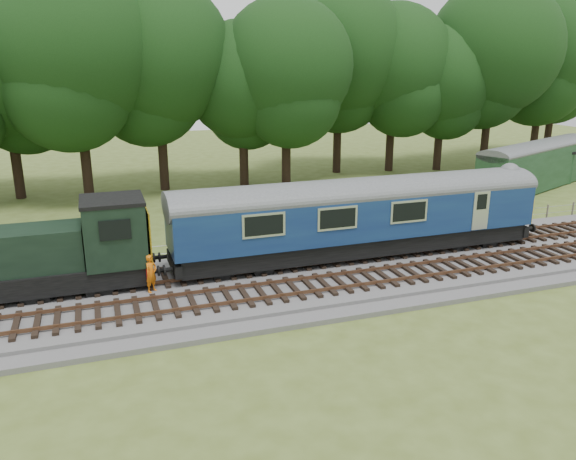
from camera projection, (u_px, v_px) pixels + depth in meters
name	position (u px, v px, depth m)	size (l,w,h in m)	color
ground	(340.00, 276.00, 25.60)	(120.00, 120.00, 0.00)	#4C5B21
ballast	(340.00, 272.00, 25.55)	(70.00, 7.00, 0.35)	#4C4C4F
track_north	(328.00, 258.00, 26.75)	(67.20, 2.40, 0.21)	black
track_south	(355.00, 280.00, 24.04)	(67.20, 2.40, 0.21)	black
fence	(305.00, 247.00, 29.68)	(64.00, 0.12, 1.00)	#6B6054
tree_line	(228.00, 183.00, 45.52)	(70.00, 8.00, 18.00)	black
dmu_railcar	(360.00, 211.00, 26.64)	(18.05, 2.86, 3.88)	black
shunter_loco	(45.00, 255.00, 22.43)	(8.92, 2.60, 3.38)	black
worker	(151.00, 273.00, 22.76)	(0.58, 0.38, 1.59)	orange
parked_coach	(536.00, 163.00, 42.84)	(13.91, 7.89, 3.60)	#19381C
shed	(545.00, 165.00, 45.80)	(3.61, 3.61, 2.61)	#19381C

